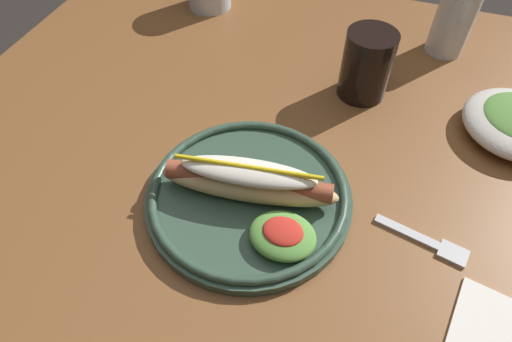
{
  "coord_description": "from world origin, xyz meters",
  "views": [
    {
      "loc": [
        0.1,
        -0.48,
        1.23
      ],
      "look_at": [
        -0.02,
        -0.12,
        0.77
      ],
      "focal_mm": 30.65,
      "sensor_mm": 36.0,
      "label": 1
    }
  ],
  "objects_px": {
    "hot_dog_plate": "(250,194)",
    "glass_bottle": "(458,10)",
    "soda_cup": "(366,65)",
    "fork": "(428,242)"
  },
  "relations": [
    {
      "from": "hot_dog_plate",
      "to": "fork",
      "type": "height_order",
      "value": "hot_dog_plate"
    },
    {
      "from": "hot_dog_plate",
      "to": "glass_bottle",
      "type": "distance_m",
      "value": 0.51
    },
    {
      "from": "hot_dog_plate",
      "to": "fork",
      "type": "relative_size",
      "value": 2.3
    },
    {
      "from": "fork",
      "to": "soda_cup",
      "type": "distance_m",
      "value": 0.3
    },
    {
      "from": "hot_dog_plate",
      "to": "glass_bottle",
      "type": "bearing_deg",
      "value": 63.65
    },
    {
      "from": "fork",
      "to": "hot_dog_plate",
      "type": "bearing_deg",
      "value": -163.89
    },
    {
      "from": "hot_dog_plate",
      "to": "soda_cup",
      "type": "height_order",
      "value": "soda_cup"
    },
    {
      "from": "fork",
      "to": "soda_cup",
      "type": "bearing_deg",
      "value": 129.57
    },
    {
      "from": "fork",
      "to": "glass_bottle",
      "type": "bearing_deg",
      "value": 103.87
    },
    {
      "from": "hot_dog_plate",
      "to": "soda_cup",
      "type": "relative_size",
      "value": 2.45
    }
  ]
}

